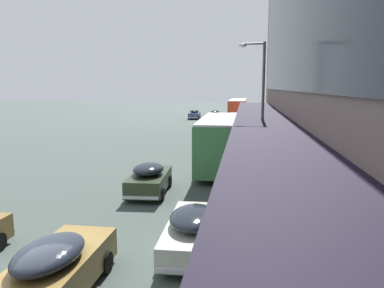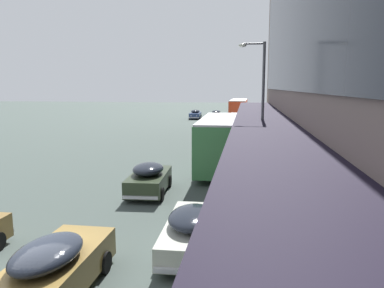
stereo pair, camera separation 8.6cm
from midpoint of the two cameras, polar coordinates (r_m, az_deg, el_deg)
transit_bus_kerbside_front at (r=60.50m, az=6.94°, el=5.39°), size 2.95×11.31×3.36m
transit_bus_kerbside_rear at (r=24.65m, az=4.28°, el=0.66°), size 2.91×9.70×3.38m
sedan_trailing_near at (r=10.65m, az=-20.50°, el=-17.47°), size 1.86×4.70×1.57m
sedan_lead_mid at (r=63.45m, az=0.32°, el=4.56°), size 1.95×4.62×1.52m
sedan_lead_near at (r=19.18m, az=-6.65°, el=-5.22°), size 2.04×4.30×1.59m
sedan_second_mid at (r=63.77m, az=3.52°, el=4.53°), size 1.80×4.75×1.44m
sedan_far_back at (r=12.68m, az=0.21°, el=-12.82°), size 2.01×4.69×1.46m
vw_van at (r=48.51m, az=6.68°, el=3.60°), size 1.99×4.59×1.96m
pedestrian_at_kerb at (r=12.77m, az=16.55°, el=-10.87°), size 0.62×0.33×1.86m
street_lamp at (r=21.53m, az=10.22°, el=6.42°), size 1.50×0.28×7.68m
fire_hydrant at (r=25.40m, az=11.11°, el=-2.54°), size 0.20×0.40×0.70m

